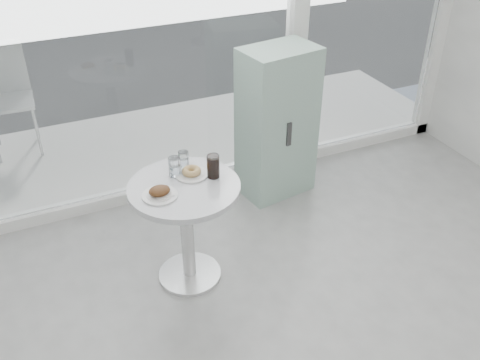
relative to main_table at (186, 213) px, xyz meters
name	(u,v)px	position (x,y,z in m)	size (l,w,h in m)	color
main_table	(186,213)	(0.00, 0.00, 0.00)	(0.72, 0.72, 0.77)	silver
patio_deck	(173,141)	(0.50, 1.90, -0.53)	(5.60, 1.60, 0.05)	silver
mint_cabinet	(277,123)	(1.06, 0.75, 0.09)	(0.64, 0.48, 1.28)	#82A695
patio_chair	(6,91)	(-0.92, 2.38, 0.08)	(0.45, 0.45, 1.01)	silver
plate_fritter	(160,192)	(-0.17, -0.05, 0.25)	(0.22, 0.22, 0.07)	silver
plate_donut	(192,173)	(0.09, 0.09, 0.24)	(0.21, 0.21, 0.05)	silver
water_tumbler_a	(175,168)	(-0.01, 0.14, 0.28)	(0.08, 0.08, 0.13)	white
water_tumbler_b	(184,160)	(0.08, 0.22, 0.27)	(0.07, 0.07, 0.11)	white
cola_glass	(213,167)	(0.21, 0.02, 0.30)	(0.08, 0.08, 0.16)	white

